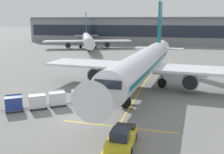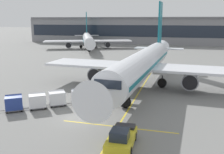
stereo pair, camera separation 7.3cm
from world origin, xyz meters
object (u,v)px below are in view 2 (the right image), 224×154
ground_crew_marshaller (104,95)px  distant_airplane (88,40)px  ground_crew_by_loader (87,91)px  baggage_cart_lead (80,96)px  safety_cone_engine_keepout (106,82)px  belt_loader (103,92)px  baggage_cart_third (37,101)px  ground_crew_by_carts (83,94)px  ground_crew_wingwalker (86,100)px  parked_airplane (143,64)px  baggage_cart_fourth (14,103)px  safety_cone_wingtip (111,83)px  baggage_cart_second (57,98)px  pushback_tug (121,138)px

ground_crew_marshaller → distant_airplane: bearing=112.5°
ground_crew_by_loader → distant_airplane: size_ratio=0.04×
baggage_cart_lead → safety_cone_engine_keepout: (0.32, 10.59, -0.62)m
belt_loader → ground_crew_by_loader: belt_loader is taller
baggage_cart_third → safety_cone_engine_keepout: baggage_cart_third is taller
ground_crew_by_carts → safety_cone_engine_keepout: 9.45m
belt_loader → ground_crew_wingwalker: 4.17m
parked_airplane → baggage_cart_fourth: parked_airplane is taller
safety_cone_engine_keepout → safety_cone_wingtip: safety_cone_engine_keepout is taller
safety_cone_engine_keepout → baggage_cart_third: bearing=-108.6°
ground_crew_by_carts → distant_airplane: 63.81m
ground_crew_by_carts → safety_cone_wingtip: (1.27, 9.23, -0.69)m
safety_cone_wingtip → distant_airplane: distant_airplane is taller
baggage_cart_lead → safety_cone_engine_keepout: 10.61m
ground_crew_by_carts → safety_cone_engine_keepout: size_ratio=2.23×
ground_crew_by_loader → distant_airplane: 62.52m
parked_airplane → safety_cone_wingtip: (-5.27, 0.12, -3.51)m
belt_loader → baggage_cart_fourth: bearing=-139.6°
ground_crew_by_carts → ground_crew_wingwalker: 2.73m
belt_loader → baggage_cart_lead: belt_loader is taller
ground_crew_marshaller → safety_cone_wingtip: 9.13m
baggage_cart_fourth → ground_crew_marshaller: bearing=32.6°
baggage_cart_second → ground_crew_by_loader: 4.63m
parked_airplane → pushback_tug: size_ratio=9.45×
ground_crew_wingwalker → baggage_cart_lead: bearing=136.2°
baggage_cart_lead → baggage_cart_second: same height
safety_cone_wingtip → baggage_cart_third: bearing=-112.4°
belt_loader → baggage_cart_second: bearing=-137.6°
ground_crew_by_loader → safety_cone_wingtip: ground_crew_by_loader is taller
baggage_cart_fourth → safety_cone_engine_keepout: bearing=65.8°
distant_airplane → ground_crew_marshaller: bearing=-67.5°
baggage_cart_third → safety_cone_engine_keepout: 14.41m
baggage_cart_third → safety_cone_engine_keepout: bearing=71.4°
ground_crew_by_carts → ground_crew_by_loader: bearing=91.7°
baggage_cart_second → baggage_cart_fourth: 5.11m
parked_airplane → ground_crew_by_carts: 11.56m
baggage_cart_third → baggage_cart_second: bearing=42.5°
ground_crew_by_carts → distant_airplane: distant_airplane is taller
ground_crew_marshaller → parked_airplane: bearing=67.3°
ground_crew_marshaller → safety_cone_engine_keepout: 9.53m
parked_airplane → pushback_tug: parked_airplane is taller
ground_crew_by_loader → ground_crew_by_carts: bearing=-88.3°
belt_loader → distant_airplane: (-24.02, 58.24, 2.33)m
pushback_tug → ground_crew_marshaller: (-4.94, 11.15, 0.17)m
belt_loader → ground_crew_marshaller: size_ratio=2.84×
belt_loader → pushback_tug: bearing=-65.9°
safety_cone_engine_keepout → safety_cone_wingtip: size_ratio=1.23×
baggage_cart_lead → baggage_cart_second: 2.84m
parked_airplane → baggage_cart_fourth: (-13.05, -14.83, -2.82)m
ground_crew_by_carts → safety_cone_engine_keepout: (0.30, 9.43, -0.62)m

